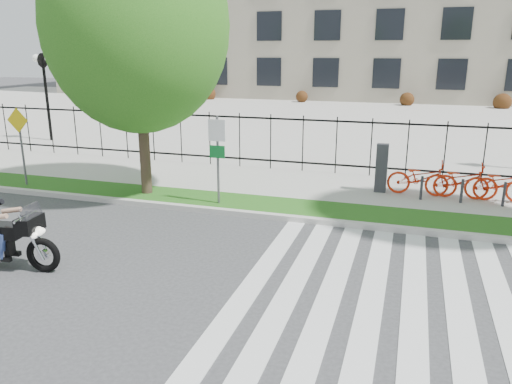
% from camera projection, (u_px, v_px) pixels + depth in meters
% --- Properties ---
extents(ground, '(120.00, 120.00, 0.00)m').
position_uv_depth(ground, '(146.00, 275.00, 10.09)').
color(ground, '#38373A').
rests_on(ground, ground).
extents(curb, '(60.00, 0.20, 0.15)m').
position_uv_depth(curb, '(220.00, 211.00, 13.83)').
color(curb, beige).
rests_on(curb, ground).
extents(grass_verge, '(60.00, 1.50, 0.15)m').
position_uv_depth(grass_verge, '(231.00, 203.00, 14.61)').
color(grass_verge, '#1B5816').
rests_on(grass_verge, ground).
extents(sidewalk, '(60.00, 3.50, 0.15)m').
position_uv_depth(sidewalk, '(256.00, 182.00, 16.90)').
color(sidewalk, '#ACA9A1').
rests_on(sidewalk, ground).
extents(plaza, '(80.00, 34.00, 0.10)m').
position_uv_depth(plaza, '(336.00, 118.00, 32.99)').
color(plaza, '#ACA9A1').
rests_on(plaza, ground).
extents(crosswalk_stripes, '(5.70, 8.00, 0.01)m').
position_uv_depth(crosswalk_stripes, '(392.00, 311.00, 8.69)').
color(crosswalk_stripes, silver).
rests_on(crosswalk_stripes, ground).
extents(iron_fence, '(30.00, 0.06, 2.00)m').
position_uv_depth(iron_fence, '(271.00, 142.00, 18.21)').
color(iron_fence, black).
rests_on(iron_fence, sidewalk).
extents(lamp_post_left, '(1.06, 0.70, 4.25)m').
position_uv_depth(lamp_post_left, '(44.00, 75.00, 23.68)').
color(lamp_post_left, black).
rests_on(lamp_post_left, ground).
extents(street_tree_1, '(5.26, 5.26, 7.91)m').
position_uv_depth(street_tree_1, '(137.00, 26.00, 14.03)').
color(street_tree_1, '#39291F').
rests_on(street_tree_1, grass_verge).
extents(sign_pole_regulatory, '(0.50, 0.09, 2.50)m').
position_uv_depth(sign_pole_regulatory, '(217.00, 149.00, 13.87)').
color(sign_pole_regulatory, '#59595B').
rests_on(sign_pole_regulatory, grass_verge).
extents(sign_pole_warning, '(0.78, 0.09, 2.49)m').
position_uv_depth(sign_pole_warning, '(20.00, 136.00, 15.83)').
color(sign_pole_warning, '#59595B').
rests_on(sign_pole_warning, grass_verge).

